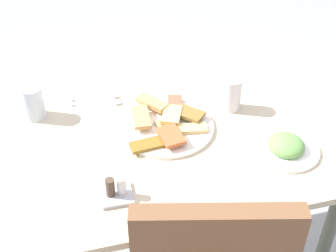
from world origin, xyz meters
TOP-DOWN VIEW (x-y plane):
  - dining_table at (0.00, 0.00)m, footprint 1.02×0.78m
  - pide_platter at (-0.00, -0.05)m, footprint 0.32×0.33m
  - salad_plate_greens at (-0.34, 0.16)m, footprint 0.22×0.22m
  - soda_can at (-0.25, -0.10)m, footprint 0.08×0.08m
  - drinking_glass at (0.42, -0.22)m, footprint 0.07×0.07m
  - paper_napkin at (0.21, -0.26)m, footprint 0.15×0.15m
  - fork at (0.21, -0.28)m, footprint 0.17×0.03m
  - spoon at (0.21, -0.24)m, footprint 0.18×0.05m
  - condiment_caddy at (0.22, 0.22)m, footprint 0.09×0.09m

SIDE VIEW (x-z plane):
  - dining_table at x=0.00m, z-range 0.27..0.97m
  - paper_napkin at x=0.21m, z-range 0.70..0.70m
  - fork at x=0.21m, z-range 0.70..0.71m
  - spoon at x=0.21m, z-range 0.70..0.71m
  - pide_platter at x=0.00m, z-range 0.69..0.74m
  - salad_plate_greens at x=-0.34m, z-range 0.69..0.75m
  - condiment_caddy at x=0.22m, z-range 0.69..0.76m
  - drinking_glass at x=0.42m, z-range 0.70..0.82m
  - soda_can at x=-0.25m, z-range 0.70..0.82m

